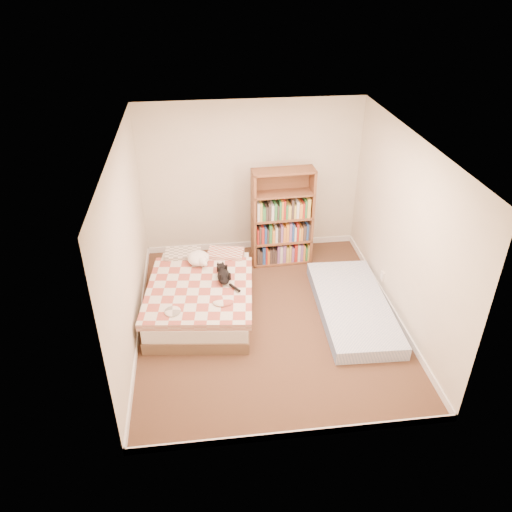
{
  "coord_description": "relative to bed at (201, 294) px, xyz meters",
  "views": [
    {
      "loc": [
        -0.83,
        -5.37,
        4.3
      ],
      "look_at": [
        -0.13,
        0.3,
        0.84
      ],
      "focal_mm": 35.0,
      "sensor_mm": 36.0,
      "label": 1
    }
  ],
  "objects": [
    {
      "name": "black_cat",
      "position": [
        0.33,
        0.01,
        0.29
      ],
      "size": [
        0.24,
        0.65,
        0.15
      ],
      "rotation": [
        0.0,
        0.0,
        0.11
      ],
      "color": "black",
      "rests_on": "bed"
    },
    {
      "name": "bookshelf",
      "position": [
        1.32,
        1.13,
        0.34
      ],
      "size": [
        0.96,
        0.36,
        1.58
      ],
      "rotation": [
        0.0,
        0.0,
        0.04
      ],
      "color": "brown",
      "rests_on": "room"
    },
    {
      "name": "floor_mattress",
      "position": [
        2.09,
        -0.36,
        -0.14
      ],
      "size": [
        1.01,
        2.11,
        0.19
      ],
      "primitive_type": "cube",
      "rotation": [
        0.0,
        0.0,
        -0.04
      ],
      "color": "#708ABA",
      "rests_on": "room"
    },
    {
      "name": "room",
      "position": [
        0.9,
        -0.37,
        0.96
      ],
      "size": [
        3.51,
        4.01,
        2.51
      ],
      "color": "#4A2F1F",
      "rests_on": "ground"
    },
    {
      "name": "bed",
      "position": [
        0.0,
        0.0,
        0.0
      ],
      "size": [
        1.58,
        2.06,
        0.51
      ],
      "rotation": [
        0.0,
        0.0,
        -0.11
      ],
      "color": "brown",
      "rests_on": "room"
    },
    {
      "name": "white_dog",
      "position": [
        0.0,
        0.45,
        0.31
      ],
      "size": [
        0.4,
        0.43,
        0.17
      ],
      "rotation": [
        0.0,
        0.0,
        -0.3
      ],
      "color": "white",
      "rests_on": "bed"
    }
  ]
}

